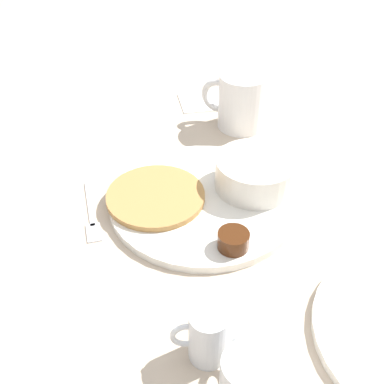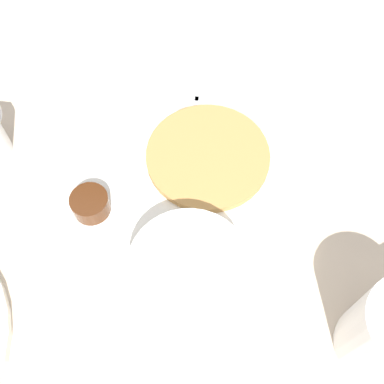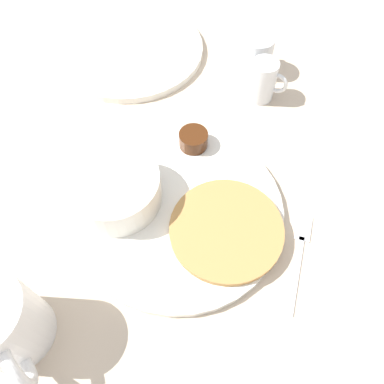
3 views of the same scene
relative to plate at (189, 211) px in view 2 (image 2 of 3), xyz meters
The scene contains 7 objects.
ground_plane 0.01m from the plate, ahead, with size 4.00×4.00×0.00m, color #C6B299.
plate is the anchor object (origin of this frame).
pancake_stack 0.07m from the plate, 166.06° to the left, with size 0.14×0.14×0.01m.
bowl 0.09m from the plate, ahead, with size 0.12×0.12×0.05m.
syrup_cup 0.11m from the plate, 85.94° to the right, with size 0.04×0.04×0.02m.
butter_ramekin 0.11m from the plate, ahead, with size 0.05×0.05×0.04m.
fork 0.16m from the plate, behind, with size 0.02×0.14×0.00m.
Camera 2 is at (0.24, 0.02, 0.49)m, focal length 45.00 mm.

